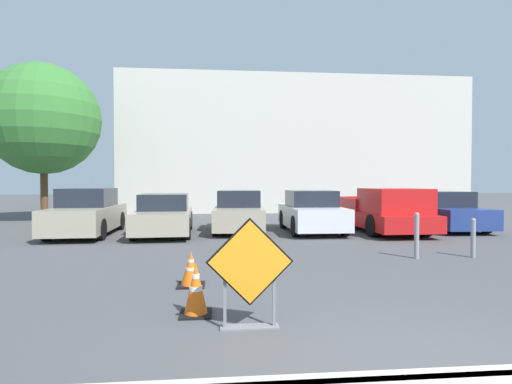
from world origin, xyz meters
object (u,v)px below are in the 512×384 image
at_px(traffic_cone_second, 191,269).
at_px(parked_car_third, 239,212).
at_px(parked_car_nearest, 88,213).
at_px(parked_car_second, 164,215).
at_px(pickup_truck, 384,212).
at_px(bollard_second, 473,237).
at_px(road_closed_sign, 250,271).
at_px(parked_car_fifth, 443,212).
at_px(traffic_cone_nearest, 196,289).
at_px(parked_car_fourth, 311,213).
at_px(bollard_nearest, 417,234).

distance_m(traffic_cone_second, parked_car_third, 7.90).
bearing_deg(parked_car_nearest, parked_car_second, 174.53).
height_order(traffic_cone_second, pickup_truck, pickup_truck).
bearing_deg(parked_car_second, parked_car_nearest, -6.46).
xyz_separation_m(parked_car_second, bollard_second, (8.04, -5.01, -0.16)).
bearing_deg(parked_car_second, traffic_cone_second, 98.63).
bearing_deg(road_closed_sign, parked_car_second, 103.91).
distance_m(parked_car_third, parked_car_fifth, 7.92).
bearing_deg(pickup_truck, bollard_second, 90.69).
bearing_deg(traffic_cone_nearest, parked_car_fourth, 67.35).
relative_size(parked_car_nearest, parked_car_second, 1.05).
bearing_deg(parked_car_second, parked_car_fifth, -179.56).
xyz_separation_m(road_closed_sign, parked_car_fourth, (3.00, 9.46, -0.02)).
bearing_deg(parked_car_fifth, bollard_nearest, 55.79).
bearing_deg(parked_car_fifth, parked_car_second, 4.21).
bearing_deg(traffic_cone_second, bollard_nearest, 21.46).
relative_size(traffic_cone_second, parked_car_nearest, 0.13).
relative_size(traffic_cone_second, bollard_nearest, 0.55).
bearing_deg(parked_car_third, parked_car_second, 18.54).
xyz_separation_m(road_closed_sign, traffic_cone_nearest, (-0.70, 0.59, -0.37)).
height_order(road_closed_sign, parked_car_second, parked_car_second).
relative_size(road_closed_sign, traffic_cone_nearest, 1.90).
relative_size(road_closed_sign, parked_car_fourth, 0.34).
relative_size(parked_car_second, bollard_second, 4.57).
relative_size(parked_car_third, bollard_nearest, 3.89).
height_order(traffic_cone_nearest, bollard_nearest, bollard_nearest).
distance_m(traffic_cone_second, parked_car_fourth, 8.29).
relative_size(parked_car_second, parked_car_fifth, 1.04).
bearing_deg(traffic_cone_nearest, traffic_cone_second, 96.32).
bearing_deg(bollard_second, road_closed_sign, -143.93).
xyz_separation_m(parked_car_third, bollard_second, (5.39, -5.75, -0.19)).
bearing_deg(parked_car_third, traffic_cone_nearest, 86.47).
relative_size(traffic_cone_second, parked_car_fourth, 0.15).
height_order(bollard_nearest, bollard_second, bollard_nearest).
height_order(road_closed_sign, parked_car_fourth, parked_car_fourth).
xyz_separation_m(road_closed_sign, bollard_nearest, (4.33, 4.19, -0.15)).
relative_size(road_closed_sign, bollard_nearest, 1.26).
bearing_deg(traffic_cone_second, parked_car_fourth, 62.10).
relative_size(traffic_cone_nearest, parked_car_second, 0.17).
distance_m(parked_car_third, bollard_second, 7.88).
bearing_deg(bollard_nearest, traffic_cone_second, -158.54).
height_order(traffic_cone_nearest, pickup_truck, pickup_truck).
height_order(traffic_cone_second, parked_car_second, parked_car_second).
bearing_deg(parked_car_third, bollard_second, 136.13).
bearing_deg(traffic_cone_nearest, road_closed_sign, -40.41).
distance_m(traffic_cone_nearest, bollard_second, 7.39).
bearing_deg(parked_car_fifth, parked_car_nearest, 2.84).
bearing_deg(pickup_truck, parked_car_fifth, -168.26).
xyz_separation_m(parked_car_second, pickup_truck, (7.92, -0.00, 0.06)).
relative_size(traffic_cone_nearest, bollard_nearest, 0.66).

